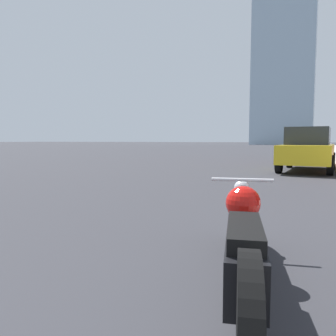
{
  "coord_description": "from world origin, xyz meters",
  "views": [
    {
      "loc": [
        4.23,
        1.51,
        1.15
      ],
      "look_at": [
        2.08,
        6.2,
        0.71
      ],
      "focal_mm": 35.0,
      "sensor_mm": 36.0,
      "label": 1
    }
  ],
  "objects_px": {
    "motorcycle": "(243,240)",
    "parked_car_green": "(309,144)",
    "parked_car_yellow": "(308,149)",
    "parked_car_black": "(312,143)"
  },
  "relations": [
    {
      "from": "parked_car_black",
      "to": "motorcycle",
      "type": "bearing_deg",
      "value": -86.21
    },
    {
      "from": "parked_car_green",
      "to": "parked_car_yellow",
      "type": "bearing_deg",
      "value": -92.61
    },
    {
      "from": "parked_car_green",
      "to": "parked_car_black",
      "type": "distance_m",
      "value": 11.55
    },
    {
      "from": "motorcycle",
      "to": "parked_car_yellow",
      "type": "xyz_separation_m",
      "value": [
        0.14,
        10.86,
        0.43
      ]
    },
    {
      "from": "motorcycle",
      "to": "parked_car_green",
      "type": "bearing_deg",
      "value": 77.4
    },
    {
      "from": "motorcycle",
      "to": "parked_car_green",
      "type": "relative_size",
      "value": 0.66
    },
    {
      "from": "motorcycle",
      "to": "parked_car_black",
      "type": "bearing_deg",
      "value": 77.35
    },
    {
      "from": "parked_car_yellow",
      "to": "parked_car_green",
      "type": "height_order",
      "value": "parked_car_green"
    },
    {
      "from": "parked_car_black",
      "to": "parked_car_yellow",
      "type": "bearing_deg",
      "value": -85.77
    },
    {
      "from": "motorcycle",
      "to": "parked_car_black",
      "type": "height_order",
      "value": "parked_car_black"
    }
  ]
}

